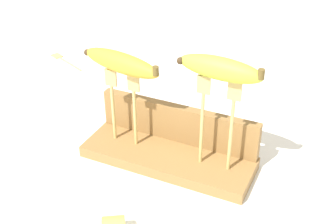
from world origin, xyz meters
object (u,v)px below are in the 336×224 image
fork_stand_right (216,117)px  banana_raised_left (120,63)px  fork_fallen_near (63,59)px  banana_raised_right (220,69)px  fork_stand_left (122,102)px

fork_stand_right → banana_raised_left: (-0.21, 0.00, 0.07)m
fork_stand_right → fork_fallen_near: fork_stand_right is taller
fork_stand_right → fork_fallen_near: bearing=151.6°
banana_raised_left → fork_fallen_near: bearing=141.0°
banana_raised_right → fork_fallen_near: bearing=151.6°
fork_stand_right → banana_raised_left: size_ratio=1.01×
fork_stand_right → banana_raised_right: size_ratio=1.17×
fork_stand_right → fork_fallen_near: size_ratio=1.28×
fork_stand_right → fork_stand_left: bearing=180.0°
fork_stand_right → banana_raised_left: bearing=180.0°
banana_raised_right → fork_fallen_near: size_ratio=1.10×
fork_stand_left → banana_raised_right: 0.24m
fork_stand_left → fork_fallen_near: size_ratio=1.09×
fork_stand_right → banana_raised_left: banana_raised_left is taller
fork_stand_left → banana_raised_left: banana_raised_left is taller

